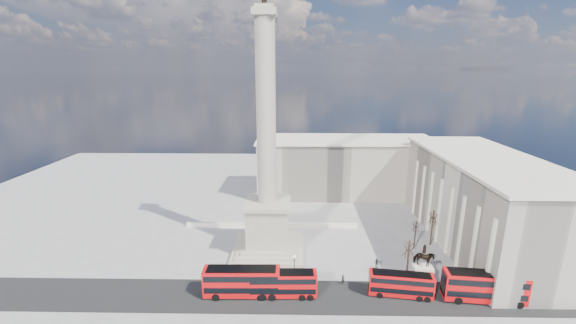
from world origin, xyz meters
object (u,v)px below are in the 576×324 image
at_px(red_bus_c, 401,284).
at_px(equestrian_statue, 422,274).
at_px(pedestrian_standing, 377,280).
at_px(red_bus_b, 283,284).
at_px(pedestrian_walking, 343,280).
at_px(red_bus_a, 242,281).
at_px(pedestrian_crossing, 377,263).
at_px(red_bus_d, 485,286).
at_px(victorian_lamp, 294,269).
at_px(nelsons_column, 267,191).

height_order(red_bus_c, equestrian_statue, equestrian_statue).
xyz_separation_m(equestrian_statue, pedestrian_standing, (-7.03, 1.03, -1.92)).
distance_m(red_bus_b, pedestrian_walking, 10.81).
height_order(red_bus_a, pedestrian_standing, red_bus_a).
bearing_deg(pedestrian_standing, pedestrian_crossing, -144.72).
height_order(red_bus_d, victorian_lamp, victorian_lamp).
bearing_deg(pedestrian_walking, nelsons_column, 116.03).
bearing_deg(red_bus_a, pedestrian_walking, 10.63).
bearing_deg(pedestrian_crossing, red_bus_b, 63.41).
xyz_separation_m(red_bus_a, victorian_lamp, (8.42, 2.44, 0.92)).
bearing_deg(victorian_lamp, nelsons_column, 113.15).
distance_m(red_bus_a, pedestrian_crossing, 25.45).
relative_size(nelsons_column, red_bus_c, 4.82).
xyz_separation_m(red_bus_c, red_bus_d, (12.81, -1.08, 0.48)).
xyz_separation_m(equestrian_statue, pedestrian_crossing, (-5.94, 6.42, -1.89)).
bearing_deg(red_bus_c, red_bus_b, -171.30).
xyz_separation_m(red_bus_a, red_bus_d, (38.59, -0.68, 0.02)).
xyz_separation_m(nelsons_column, pedestrian_walking, (13.72, -11.50, -12.00)).
bearing_deg(pedestrian_crossing, pedestrian_walking, 73.72).
distance_m(red_bus_c, pedestrian_crossing, 8.71).
height_order(red_bus_b, pedestrian_walking, red_bus_b).
height_order(red_bus_c, victorian_lamp, victorian_lamp).
height_order(red_bus_c, pedestrian_standing, red_bus_c).
distance_m(red_bus_c, red_bus_d, 12.87).
height_order(red_bus_b, equestrian_statue, equestrian_statue).
relative_size(red_bus_d, pedestrian_standing, 6.80).
height_order(nelsons_column, pedestrian_standing, nelsons_column).
bearing_deg(red_bus_c, equestrian_statue, 33.91).
xyz_separation_m(pedestrian_walking, pedestrian_standing, (5.92, 0.00, 0.01)).
relative_size(nelsons_column, red_bus_b, 4.53).
xyz_separation_m(red_bus_d, pedestrian_walking, (-21.79, 4.10, -1.73)).
distance_m(nelsons_column, pedestrian_walking, 21.55).
bearing_deg(nelsons_column, pedestrian_crossing, -16.42).
bearing_deg(red_bus_a, pedestrian_standing, 7.68).
relative_size(victorian_lamp, equestrian_statue, 0.73).
xyz_separation_m(pedestrian_walking, pedestrian_crossing, (7.02, 5.39, 0.05)).
height_order(nelsons_column, pedestrian_walking, nelsons_column).
bearing_deg(red_bus_b, nelsons_column, 102.07).
bearing_deg(pedestrian_standing, red_bus_c, 92.18).
distance_m(red_bus_a, red_bus_c, 25.79).
bearing_deg(red_bus_b, pedestrian_crossing, 25.86).
distance_m(red_bus_a, red_bus_d, 38.59).
height_order(nelsons_column, victorian_lamp, nelsons_column).
bearing_deg(pedestrian_crossing, red_bus_c, 139.34).
bearing_deg(pedestrian_walking, red_bus_d, -34.64).
bearing_deg(victorian_lamp, equestrian_statue, -0.15).
distance_m(victorian_lamp, equestrian_statue, 21.35).
bearing_deg(red_bus_c, pedestrian_standing, 142.83).
bearing_deg(red_bus_c, nelsons_column, 154.83).
xyz_separation_m(red_bus_c, victorian_lamp, (-17.36, 2.04, 1.39)).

